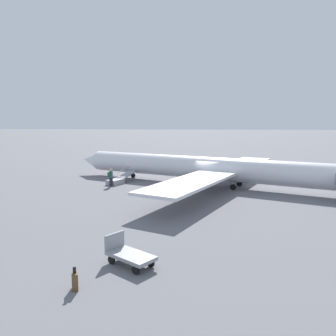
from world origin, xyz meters
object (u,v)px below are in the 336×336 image
object	(u,v)px
luggage_cart	(129,254)
suitcase	(75,281)
airplane_main	(218,169)
passenger	(111,176)
boarding_stairs	(118,180)

from	to	relation	value
luggage_cart	suitcase	bearing A→B (deg)	91.59
airplane_main	passenger	xyz separation A→B (m)	(10.34, 1.39, -0.74)
passenger	luggage_cart	bearing A→B (deg)	-138.43
suitcase	luggage_cart	bearing A→B (deg)	-121.13
luggage_cart	suitcase	size ratio (longest dim) A/B	2.78
airplane_main	suitcase	bearing A→B (deg)	96.98
airplane_main	boarding_stairs	xyz separation A→B (m)	(10.06, -0.08, -1.38)
luggage_cart	airplane_main	bearing A→B (deg)	-69.70
passenger	boarding_stairs	bearing A→B (deg)	11.00
luggage_cart	suitcase	world-z (taller)	luggage_cart
airplane_main	passenger	world-z (taller)	airplane_main
passenger	luggage_cart	xyz separation A→B (m)	(-6.23, 17.28, -0.54)
airplane_main	boarding_stairs	bearing A→B (deg)	21.31
airplane_main	suitcase	xyz separation A→B (m)	(5.55, 21.06, -1.41)
airplane_main	boarding_stairs	distance (m)	10.16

